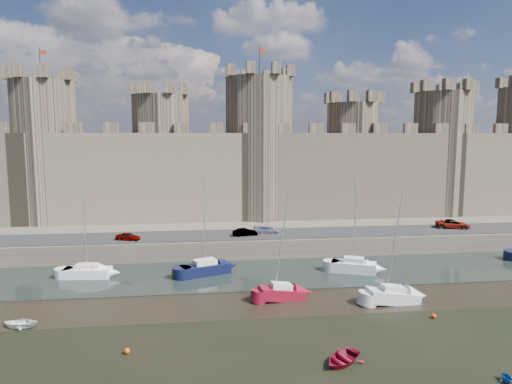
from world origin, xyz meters
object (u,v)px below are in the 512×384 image
(car_0, at_px, (128,237))
(car_2, at_px, (267,230))
(sailboat_5, at_px, (392,295))
(car_3, at_px, (453,224))
(sailboat_0, at_px, (87,271))
(car_1, at_px, (245,232))
(sailboat_2, at_px, (354,265))
(sailboat_1, at_px, (205,268))
(sailboat_4, at_px, (281,292))

(car_0, distance_m, car_2, 18.71)
(car_0, xyz_separation_m, sailboat_5, (27.82, -19.10, -2.27))
(car_3, relative_size, sailboat_0, 0.49)
(car_1, bearing_deg, sailboat_2, -138.45)
(sailboat_1, distance_m, sailboat_4, 11.58)
(car_2, height_order, sailboat_5, sailboat_5)
(sailboat_2, bearing_deg, sailboat_4, -119.78)
(sailboat_4, bearing_deg, car_0, 127.65)
(car_1, height_order, sailboat_5, sailboat_5)
(car_2, relative_size, sailboat_1, 0.32)
(car_1, relative_size, sailboat_4, 0.31)
(sailboat_0, bearing_deg, car_1, 29.40)
(car_0, xyz_separation_m, car_1, (15.40, 0.73, 0.00))
(sailboat_4, bearing_deg, car_3, 25.49)
(car_3, distance_m, sailboat_5, 28.26)
(sailboat_2, xyz_separation_m, sailboat_5, (0.49, -9.90, -0.10))
(sailboat_0, bearing_deg, car_0, 70.82)
(car_1, distance_m, sailboat_1, 10.57)
(car_2, bearing_deg, car_0, 105.25)
(car_3, bearing_deg, sailboat_2, 140.16)
(car_0, distance_m, sailboat_0, 8.54)
(car_1, relative_size, sailboat_0, 0.34)
(sailboat_1, relative_size, sailboat_4, 1.07)
(car_3, distance_m, sailboat_1, 37.86)
(sailboat_1, bearing_deg, car_1, 36.45)
(car_3, relative_size, sailboat_2, 0.43)
(sailboat_2, relative_size, sailboat_5, 1.03)
(sailboat_2, bearing_deg, sailboat_1, -161.20)
(car_0, relative_size, sailboat_4, 0.30)
(car_0, distance_m, sailboat_1, 12.91)
(car_0, distance_m, sailboat_5, 33.82)
(sailboat_0, relative_size, sailboat_5, 0.90)
(car_3, bearing_deg, car_1, 111.85)
(car_0, bearing_deg, sailboat_1, -111.90)
(car_3, height_order, sailboat_5, sailboat_5)
(sailboat_1, height_order, sailboat_2, sailboat_1)
(car_1, xyz_separation_m, car_3, (30.86, 1.46, 0.11))
(sailboat_1, distance_m, sailboat_2, 17.49)
(car_1, relative_size, sailboat_1, 0.29)
(car_0, relative_size, car_1, 0.96)
(car_3, height_order, sailboat_1, sailboat_1)
(sailboat_0, bearing_deg, sailboat_2, 2.75)
(car_0, xyz_separation_m, car_3, (46.26, 2.18, 0.12))
(car_1, height_order, car_3, car_3)
(car_2, relative_size, car_3, 0.77)
(car_1, xyz_separation_m, sailboat_2, (11.93, -9.92, -2.17))
(car_0, relative_size, car_3, 0.67)
(car_0, xyz_separation_m, sailboat_4, (17.27, -16.93, -2.27))
(car_1, bearing_deg, sailboat_4, 177.36)
(sailboat_2, height_order, sailboat_4, sailboat_2)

